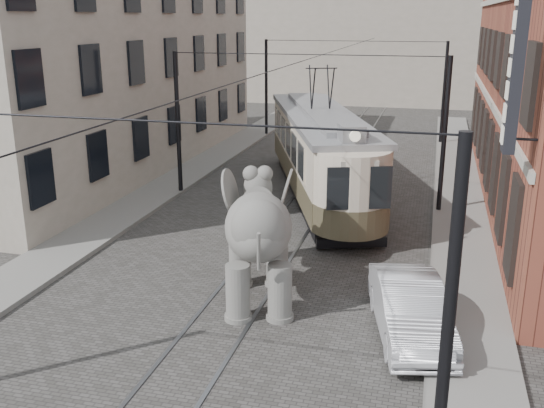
# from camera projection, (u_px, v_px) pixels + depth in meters

# --- Properties ---
(ground) EXTENTS (120.00, 120.00, 0.00)m
(ground) POSITION_uv_depth(u_px,v_px,m) (270.00, 255.00, 19.89)
(ground) COLOR #474441
(tram_rails) EXTENTS (1.54, 80.00, 0.02)m
(tram_rails) POSITION_uv_depth(u_px,v_px,m) (270.00, 255.00, 19.89)
(tram_rails) COLOR slate
(tram_rails) RESTS_ON ground
(sidewalk_right) EXTENTS (2.00, 60.00, 0.15)m
(sidewalk_right) POSITION_uv_depth(u_px,v_px,m) (464.00, 272.00, 18.40)
(sidewalk_right) COLOR slate
(sidewalk_right) RESTS_ON ground
(sidewalk_left) EXTENTS (2.00, 60.00, 0.15)m
(sidewalk_left) POSITION_uv_depth(u_px,v_px,m) (89.00, 235.00, 21.46)
(sidewalk_left) COLOR slate
(sidewalk_left) RESTS_ON ground
(stucco_building) EXTENTS (7.00, 24.00, 10.00)m
(stucco_building) POSITION_uv_depth(u_px,v_px,m) (106.00, 66.00, 30.38)
(stucco_building) COLOR gray
(stucco_building) RESTS_ON ground
(distant_block) EXTENTS (28.00, 10.00, 14.00)m
(distant_block) POSITION_uv_depth(u_px,v_px,m) (387.00, 20.00, 54.85)
(distant_block) COLOR gray
(distant_block) RESTS_ON ground
(catenary) EXTENTS (11.00, 30.20, 6.00)m
(catenary) POSITION_uv_depth(u_px,v_px,m) (299.00, 135.00, 23.69)
(catenary) COLOR black
(catenary) RESTS_ON ground
(tram) EXTENTS (7.27, 13.72, 5.39)m
(tram) POSITION_uv_depth(u_px,v_px,m) (320.00, 133.00, 25.89)
(tram) COLOR beige
(tram) RESTS_ON ground
(elephant) EXTENTS (4.34, 5.98, 3.29)m
(elephant) POSITION_uv_depth(u_px,v_px,m) (258.00, 244.00, 16.22)
(elephant) COLOR slate
(elephant) RESTS_ON ground
(parked_car) EXTENTS (2.43, 4.49, 1.40)m
(parked_car) POSITION_uv_depth(u_px,v_px,m) (410.00, 309.00, 14.70)
(parked_car) COLOR #B1B0B5
(parked_car) RESTS_ON ground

